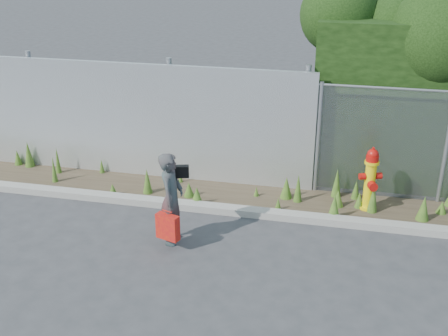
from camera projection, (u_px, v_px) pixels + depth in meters
name	position (u px, v px, depth m)	size (l,w,h in m)	color
ground	(223.00, 274.00, 7.84)	(80.00, 80.00, 0.00)	#353537
curb	(247.00, 212.00, 9.42)	(16.00, 0.22, 0.12)	gray
weed_strip	(281.00, 195.00, 9.82)	(16.00, 1.26, 0.55)	#3F3224
corrugated_fence	(92.00, 117.00, 10.74)	(8.50, 0.21, 2.30)	silver
fire_hydrant	(370.00, 180.00, 9.42)	(0.38, 0.34, 1.14)	yellow
woman	(171.00, 198.00, 8.39)	(0.53, 0.35, 1.45)	#0E5C5A
red_tote_bag	(168.00, 227.00, 8.31)	(0.36, 0.13, 0.47)	#B40A17
black_shoulder_bag	(181.00, 171.00, 8.44)	(0.25, 0.10, 0.18)	black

